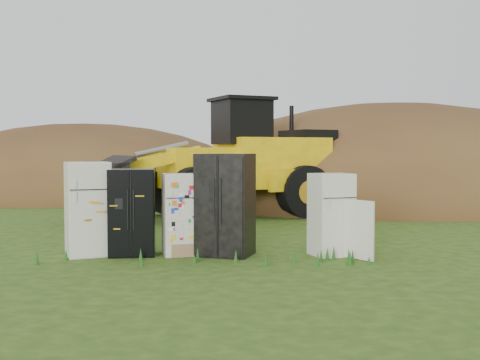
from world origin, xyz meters
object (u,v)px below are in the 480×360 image
object	(u,v)px
fridge_sticker	(182,214)
wheel_loader	(214,157)
fridge_leftmost	(88,209)
fridge_black_side	(132,212)
fridge_dark_mid	(225,205)
fridge_open_door	(331,214)

from	to	relation	value
fridge_sticker	wheel_loader	bearing A→B (deg)	73.25
fridge_leftmost	wheel_loader	xyz separation A→B (m)	(2.17, 6.37, 0.90)
fridge_black_side	fridge_dark_mid	distance (m)	1.81
wheel_loader	fridge_leftmost	bearing A→B (deg)	-133.22
fridge_leftmost	fridge_dark_mid	bearing A→B (deg)	-21.92
fridge_open_door	wheel_loader	size ratio (longest dim) A/B	0.21
fridge_black_side	fridge_dark_mid	size ratio (longest dim) A/B	0.85
wheel_loader	fridge_black_side	bearing A→B (deg)	-126.17
fridge_dark_mid	fridge_open_door	size ratio (longest dim) A/B	1.24
fridge_leftmost	fridge_dark_mid	distance (m)	2.66
fridge_sticker	fridge_open_door	size ratio (longest dim) A/B	1.00
fridge_black_side	fridge_open_door	world-z (taller)	fridge_black_side
fridge_black_side	fridge_dark_mid	bearing A→B (deg)	-6.36
fridge_open_door	wheel_loader	xyz separation A→B (m)	(-2.53, 6.35, 1.01)
fridge_black_side	wheel_loader	xyz separation A→B (m)	(1.32, 6.34, 0.97)
fridge_leftmost	fridge_open_door	world-z (taller)	fridge_leftmost
fridge_dark_mid	wheel_loader	world-z (taller)	wheel_loader
fridge_leftmost	wheel_loader	world-z (taller)	wheel_loader
fridge_sticker	fridge_dark_mid	size ratio (longest dim) A/B	0.80
fridge_sticker	fridge_dark_mid	xyz separation A→B (m)	(0.85, -0.04, 0.19)
wheel_loader	fridge_sticker	bearing A→B (deg)	-117.70
fridge_leftmost	fridge_sticker	size ratio (longest dim) A/B	1.15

